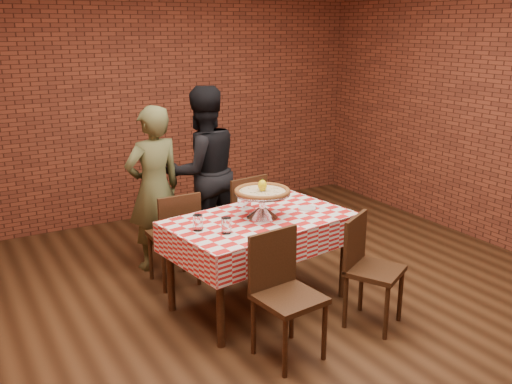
% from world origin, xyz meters
% --- Properties ---
extents(ground, '(6.00, 6.00, 0.00)m').
position_xyz_m(ground, '(0.00, 0.00, 0.00)').
color(ground, black).
rests_on(ground, ground).
extents(back_wall, '(5.50, 0.00, 5.50)m').
position_xyz_m(back_wall, '(0.00, 3.00, 1.45)').
color(back_wall, '#612B1D').
rests_on(back_wall, ground).
extents(table, '(1.54, 1.05, 0.75)m').
position_xyz_m(table, '(-0.07, 0.36, 0.38)').
color(table, '#3E2413').
rests_on(table, ground).
extents(tablecloth, '(1.58, 1.10, 0.25)m').
position_xyz_m(tablecloth, '(-0.07, 0.36, 0.63)').
color(tablecloth, red).
rests_on(tablecloth, table).
extents(pizza_stand, '(0.56, 0.56, 0.20)m').
position_xyz_m(pizza_stand, '(-0.04, 0.37, 0.86)').
color(pizza_stand, silver).
rests_on(pizza_stand, tablecloth).
extents(pizza, '(0.55, 0.55, 0.03)m').
position_xyz_m(pizza, '(-0.04, 0.37, 0.97)').
color(pizza, beige).
rests_on(pizza, pizza_stand).
extents(lemon, '(0.09, 0.09, 0.09)m').
position_xyz_m(lemon, '(-0.04, 0.37, 1.02)').
color(lemon, yellow).
rests_on(lemon, pizza).
extents(water_glass_left, '(0.09, 0.09, 0.12)m').
position_xyz_m(water_glass_left, '(-0.46, 0.18, 0.82)').
color(water_glass_left, white).
rests_on(water_glass_left, tablecloth).
extents(water_glass_right, '(0.09, 0.09, 0.12)m').
position_xyz_m(water_glass_right, '(-0.62, 0.35, 0.82)').
color(water_glass_right, white).
rests_on(water_glass_right, tablecloth).
extents(side_plate, '(0.17, 0.17, 0.01)m').
position_xyz_m(side_plate, '(0.39, 0.36, 0.76)').
color(side_plate, white).
rests_on(side_plate, tablecloth).
extents(sweetener_packet_a, '(0.06, 0.06, 0.00)m').
position_xyz_m(sweetener_packet_a, '(0.50, 0.30, 0.76)').
color(sweetener_packet_a, white).
rests_on(sweetener_packet_a, tablecloth).
extents(sweetener_packet_b, '(0.05, 0.04, 0.00)m').
position_xyz_m(sweetener_packet_b, '(0.51, 0.35, 0.76)').
color(sweetener_packet_b, white).
rests_on(sweetener_packet_b, tablecloth).
extents(condiment_caddy, '(0.11, 0.10, 0.13)m').
position_xyz_m(condiment_caddy, '(-0.04, 0.67, 0.82)').
color(condiment_caddy, silver).
rests_on(condiment_caddy, tablecloth).
extents(chair_near_left, '(0.45, 0.45, 0.89)m').
position_xyz_m(chair_near_left, '(-0.30, -0.43, 0.44)').
color(chair_near_left, '#3E2413').
rests_on(chair_near_left, ground).
extents(chair_near_right, '(0.52, 0.52, 0.86)m').
position_xyz_m(chair_near_right, '(0.51, -0.38, 0.43)').
color(chair_near_right, '#3E2413').
rests_on(chair_near_right, ground).
extents(chair_far_left, '(0.39, 0.39, 0.86)m').
position_xyz_m(chair_far_left, '(-0.53, 1.10, 0.43)').
color(chair_far_left, '#3E2413').
rests_on(chair_far_left, ground).
extents(chair_far_right, '(0.46, 0.46, 0.89)m').
position_xyz_m(chair_far_right, '(0.20, 1.23, 0.45)').
color(chair_far_right, '#3E2413').
rests_on(chair_far_right, ground).
extents(diner_olive, '(0.62, 0.45, 1.56)m').
position_xyz_m(diner_olive, '(-0.53, 1.52, 0.78)').
color(diner_olive, brown).
rests_on(diner_olive, ground).
extents(diner_black, '(0.83, 0.65, 1.69)m').
position_xyz_m(diner_black, '(0.03, 1.64, 0.85)').
color(diner_black, black).
rests_on(diner_black, ground).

